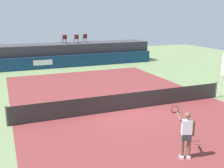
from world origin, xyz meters
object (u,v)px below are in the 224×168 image
at_px(net_post_far, 216,90).
at_px(tennis_player, 186,133).
at_px(spectator_chair_far_left, 64,39).
at_px(spectator_chair_center, 85,38).
at_px(spectator_chair_left, 76,38).
at_px(tennis_ball, 51,80).
at_px(net_post_near, 7,116).

relative_size(net_post_far, tennis_player, 0.56).
xyz_separation_m(spectator_chair_far_left, spectator_chair_center, (2.28, 0.43, 0.00)).
height_order(spectator_chair_left, tennis_player, spectator_chair_left).
height_order(spectator_chair_far_left, spectator_chair_left, same).
distance_m(spectator_chair_far_left, tennis_ball, 7.65).
xyz_separation_m(spectator_chair_far_left, tennis_player, (-0.19, -20.64, -1.73)).
distance_m(spectator_chair_center, net_post_far, 16.17).
relative_size(spectator_chair_left, tennis_ball, 13.06).
bearing_deg(spectator_chair_center, net_post_far, -75.70).
bearing_deg(net_post_near, spectator_chair_center, 61.46).
height_order(spectator_chair_far_left, spectator_chair_center, same).
xyz_separation_m(spectator_chair_left, net_post_far, (5.01, -15.01, -2.19)).
distance_m(spectator_chair_left, spectator_chair_center, 1.17).
bearing_deg(spectator_chair_left, spectator_chair_far_left, 176.10).
bearing_deg(spectator_chair_far_left, spectator_chair_center, 10.56).
height_order(spectator_chair_far_left, tennis_player, spectator_chair_far_left).
bearing_deg(tennis_ball, spectator_chair_left, 59.57).
height_order(net_post_near, net_post_far, same).
bearing_deg(tennis_player, net_post_far, 40.76).
relative_size(spectator_chair_left, tennis_player, 0.50).
xyz_separation_m(spectator_chair_center, net_post_near, (-8.44, -15.52, -2.19)).
bearing_deg(spectator_chair_far_left, net_post_near, -112.19).
bearing_deg(spectator_chair_center, spectator_chair_far_left, -169.44).
height_order(spectator_chair_far_left, tennis_ball, spectator_chair_far_left).
height_order(net_post_near, tennis_player, tennis_player).
xyz_separation_m(net_post_far, tennis_ball, (-8.88, 8.42, -0.46)).
distance_m(net_post_far, tennis_player, 8.50).
bearing_deg(net_post_far, net_post_near, 180.00).
distance_m(spectator_chair_left, tennis_player, 20.68).
xyz_separation_m(spectator_chair_center, tennis_player, (-2.47, -21.07, -1.73)).
relative_size(spectator_chair_far_left, spectator_chair_left, 1.00).
distance_m(spectator_chair_far_left, net_post_far, 16.48).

